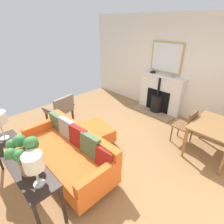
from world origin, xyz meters
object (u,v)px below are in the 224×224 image
console_table (21,162)px  table_lamp_far_end (34,163)px  book_stack (14,149)px  potted_plant (25,152)px  sofa (70,152)px  dining_table (215,129)px  fireplace (159,96)px  mantel_bowl_near (153,72)px  dining_chair_near_fireplace (187,125)px  ottoman (97,132)px  armchair_accent (61,108)px  mantel_bowl_far (173,76)px

console_table → table_lamp_far_end: size_ratio=3.84×
book_stack → potted_plant: bearing=91.0°
sofa → potted_plant: bearing=24.9°
sofa → book_stack: sofa is taller
potted_plant → dining_table: potted_plant is taller
fireplace → console_table: 4.08m
table_lamp_far_end → dining_table: 3.28m
mantel_bowl_near → dining_chair_near_fireplace: bearing=58.0°
ottoman → dining_chair_near_fireplace: (-1.34, 1.48, 0.26)m
armchair_accent → book_stack: book_stack is taller
mantel_bowl_near → mantel_bowl_far: size_ratio=1.20×
fireplace → sofa: bearing=2.5°
sofa → console_table: bearing=-0.0°
armchair_accent → mantel_bowl_far: bearing=145.1°
potted_plant → dining_chair_near_fireplace: potted_plant is taller
console_table → dining_chair_near_fireplace: size_ratio=2.12×
mantel_bowl_near → book_stack: size_ratio=0.51×
console_table → dining_table: 3.52m
potted_plant → book_stack: potted_plant is taller
ottoman → mantel_bowl_near: bearing=-175.7°
sofa → book_stack: 0.93m
mantel_bowl_far → console_table: (4.10, -0.18, -0.51)m
mantel_bowl_far → ottoman: size_ratio=0.15×
mantel_bowl_far → ottoman: (2.38, -0.46, -0.93)m
potted_plant → dining_chair_near_fireplace: (-3.05, 0.82, -0.56)m
fireplace → sofa: 3.27m
ottoman → dining_chair_near_fireplace: size_ratio=1.01×
armchair_accent → dining_table: (-1.50, 3.32, 0.17)m
sofa → table_lamp_far_end: bearing=39.4°
ottoman → potted_plant: (1.70, 0.66, 0.83)m
potted_plant → dining_table: size_ratio=0.57×
fireplace → table_lamp_far_end: bearing=11.2°
armchair_accent → console_table: (1.57, 1.59, 0.20)m
ottoman → mantel_bowl_far: bearing=169.0°
table_lamp_far_end → potted_plant: potted_plant is taller
sofa → armchair_accent: bearing=-115.4°
fireplace → dining_chair_near_fireplace: 1.68m
mantel_bowl_far → book_stack: (4.09, -0.37, -0.39)m
mantel_bowl_near → potted_plant: bearing=11.6°
armchair_accent → table_lamp_far_end: table_lamp_far_end is taller
fireplace → dining_chair_near_fireplace: size_ratio=1.70×
ottoman → console_table: size_ratio=0.48×
mantel_bowl_near → console_table: mantel_bowl_near is taller
potted_plant → console_table: bearing=-87.7°
mantel_bowl_far → sofa: bearing=-3.1°
mantel_bowl_far → dining_chair_near_fireplace: mantel_bowl_far is taller
mantel_bowl_near → table_lamp_far_end: (4.10, 1.13, -0.09)m
mantel_bowl_near → potted_plant: potted_plant is taller
mantel_bowl_near → potted_plant: 4.17m
dining_chair_near_fireplace → sofa: bearing=-27.9°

